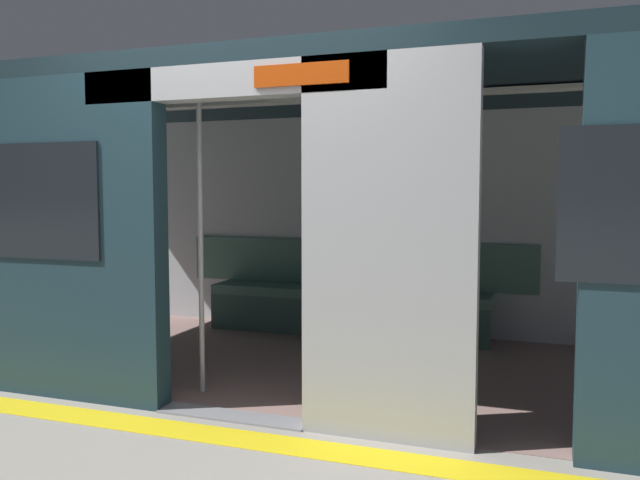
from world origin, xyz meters
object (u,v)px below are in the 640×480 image
object	(u,v)px
grab_pole_door	(201,240)
bench_seat	(345,300)
handbag	(338,279)
train_car	(298,176)
person_seated	(369,268)
grab_pole_far	(319,243)
book	(415,290)

from	to	relation	value
grab_pole_door	bench_seat	bearing A→B (deg)	-102.15
handbag	grab_pole_door	xyz separation A→B (m)	(0.34, 2.04, 0.52)
train_car	person_seated	bearing A→B (deg)	-106.56
person_seated	grab_pole_far	world-z (taller)	grab_pole_far
handbag	grab_pole_far	bearing A→B (deg)	104.33
handbag	grab_pole_door	world-z (taller)	grab_pole_door
person_seated	book	xyz separation A→B (m)	(-0.40, -0.14, -0.21)
grab_pole_far	book	bearing A→B (deg)	-96.25
train_car	grab_pole_far	world-z (taller)	train_car
person_seated	handbag	xyz separation A→B (m)	(0.34, -0.11, -0.14)
train_car	grab_pole_door	size ratio (longest dim) A/B	3.03
book	grab_pole_door	xyz separation A→B (m)	(1.08, 2.07, 0.59)
book	bench_seat	bearing A→B (deg)	-14.33
handbag	grab_pole_far	xyz separation A→B (m)	(-0.52, 2.02, 0.52)
person_seated	book	world-z (taller)	person_seated
book	grab_pole_door	distance (m)	2.41
bench_seat	grab_pole_far	distance (m)	2.13
person_seated	handbag	world-z (taller)	person_seated
grab_pole_far	grab_pole_door	bearing A→B (deg)	0.99
bench_seat	handbag	bearing A→B (deg)	-32.56
bench_seat	person_seated	bearing A→B (deg)	168.13
book	grab_pole_far	bearing A→B (deg)	61.62
train_car	bench_seat	size ratio (longest dim) A/B	2.35
train_car	grab_pole_door	xyz separation A→B (m)	(0.36, 0.89, -0.45)
train_car	person_seated	xyz separation A→B (m)	(-0.31, -1.04, -0.83)
handbag	grab_pole_door	bearing A→B (deg)	80.64
book	grab_pole_far	size ratio (longest dim) A/B	0.10
handbag	grab_pole_far	world-z (taller)	grab_pole_far
handbag	book	world-z (taller)	handbag
handbag	book	distance (m)	0.75
bench_seat	grab_pole_door	distance (m)	2.15
bench_seat	grab_pole_far	bearing A→B (deg)	102.24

